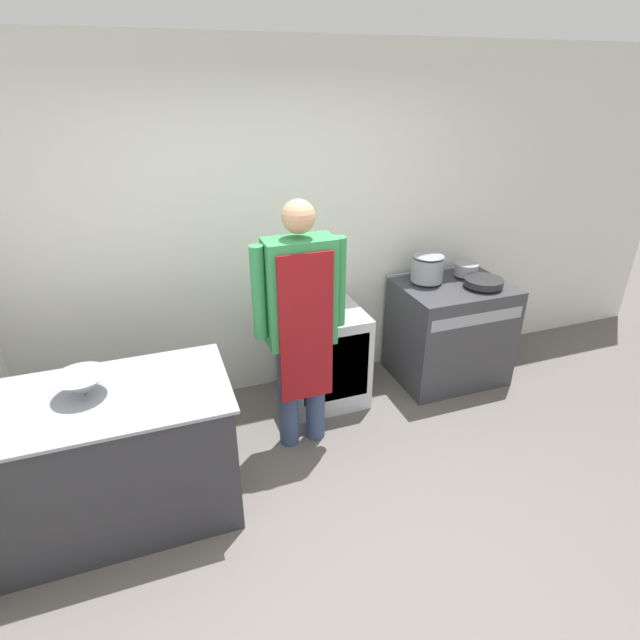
{
  "coord_description": "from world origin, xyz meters",
  "views": [
    {
      "loc": [
        -0.89,
        -1.76,
        2.43
      ],
      "look_at": [
        0.11,
        1.04,
        0.98
      ],
      "focal_mm": 28.0,
      "sensor_mm": 36.0,
      "label": 1
    }
  ],
  "objects_px": {
    "stock_pot": "(427,267)",
    "saute_pan": "(484,282)",
    "fridge_unit": "(323,355)",
    "mixing_bowl": "(82,385)",
    "stove": "(449,331)",
    "sauce_pot": "(466,269)",
    "person_cook": "(301,316)"
  },
  "relations": [
    {
      "from": "mixing_bowl",
      "to": "saute_pan",
      "type": "xyz_separation_m",
      "value": [
        2.99,
        0.55,
        -0.0
      ]
    },
    {
      "from": "mixing_bowl",
      "to": "saute_pan",
      "type": "height_order",
      "value": "mixing_bowl"
    },
    {
      "from": "person_cook",
      "to": "sauce_pot",
      "type": "relative_size",
      "value": 8.99
    },
    {
      "from": "stove",
      "to": "sauce_pot",
      "type": "height_order",
      "value": "sauce_pot"
    },
    {
      "from": "fridge_unit",
      "to": "sauce_pot",
      "type": "xyz_separation_m",
      "value": [
        1.33,
        0.06,
        0.55
      ]
    },
    {
      "from": "sauce_pot",
      "to": "person_cook",
      "type": "bearing_deg",
      "value": -161.84
    },
    {
      "from": "stove",
      "to": "saute_pan",
      "type": "distance_m",
      "value": 0.53
    },
    {
      "from": "fridge_unit",
      "to": "saute_pan",
      "type": "height_order",
      "value": "saute_pan"
    },
    {
      "from": "mixing_bowl",
      "to": "person_cook",
      "type": "bearing_deg",
      "value": 10.65
    },
    {
      "from": "person_cook",
      "to": "mixing_bowl",
      "type": "height_order",
      "value": "person_cook"
    },
    {
      "from": "stock_pot",
      "to": "saute_pan",
      "type": "relative_size",
      "value": 0.84
    },
    {
      "from": "fridge_unit",
      "to": "person_cook",
      "type": "distance_m",
      "value": 0.86
    },
    {
      "from": "stock_pot",
      "to": "saute_pan",
      "type": "distance_m",
      "value": 0.47
    },
    {
      "from": "fridge_unit",
      "to": "stock_pot",
      "type": "relative_size",
      "value": 2.96
    },
    {
      "from": "stove",
      "to": "stock_pot",
      "type": "bearing_deg",
      "value": 148.91
    },
    {
      "from": "fridge_unit",
      "to": "saute_pan",
      "type": "bearing_deg",
      "value": -7.84
    },
    {
      "from": "fridge_unit",
      "to": "saute_pan",
      "type": "distance_m",
      "value": 1.45
    },
    {
      "from": "saute_pan",
      "to": "stock_pot",
      "type": "bearing_deg",
      "value": 147.69
    },
    {
      "from": "mixing_bowl",
      "to": "sauce_pot",
      "type": "distance_m",
      "value": 3.1
    },
    {
      "from": "fridge_unit",
      "to": "sauce_pot",
      "type": "distance_m",
      "value": 1.45
    },
    {
      "from": "stock_pot",
      "to": "stove",
      "type": "bearing_deg",
      "value": -31.09
    },
    {
      "from": "stove",
      "to": "stock_pot",
      "type": "height_order",
      "value": "stock_pot"
    },
    {
      "from": "person_cook",
      "to": "stock_pot",
      "type": "xyz_separation_m",
      "value": [
        1.28,
        0.55,
        -0.0
      ]
    },
    {
      "from": "fridge_unit",
      "to": "sauce_pot",
      "type": "bearing_deg",
      "value": 2.65
    },
    {
      "from": "saute_pan",
      "to": "sauce_pot",
      "type": "distance_m",
      "value": 0.25
    },
    {
      "from": "saute_pan",
      "to": "stove",
      "type": "bearing_deg",
      "value": 146.36
    },
    {
      "from": "stock_pot",
      "to": "sauce_pot",
      "type": "xyz_separation_m",
      "value": [
        0.39,
        0.0,
        -0.07
      ]
    },
    {
      "from": "stove",
      "to": "stock_pot",
      "type": "relative_size",
      "value": 3.44
    },
    {
      "from": "stove",
      "to": "saute_pan",
      "type": "height_order",
      "value": "saute_pan"
    },
    {
      "from": "person_cook",
      "to": "saute_pan",
      "type": "distance_m",
      "value": 1.7
    },
    {
      "from": "stove",
      "to": "fridge_unit",
      "type": "bearing_deg",
      "value": 176.91
    },
    {
      "from": "saute_pan",
      "to": "mixing_bowl",
      "type": "bearing_deg",
      "value": -169.58
    }
  ]
}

